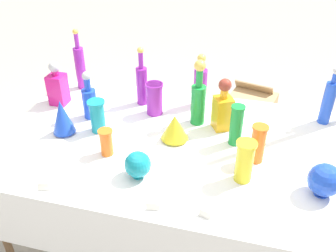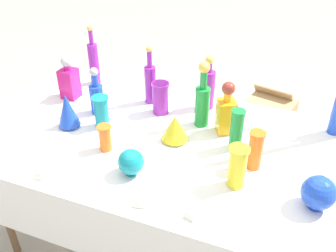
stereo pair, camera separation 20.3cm
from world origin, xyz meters
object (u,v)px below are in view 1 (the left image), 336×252
object	(u,v)px
slender_vase_2	(97,115)
fluted_vase_0	(175,127)
tall_bottle_2	(142,83)
slender_vase_1	(245,160)
square_decanter_0	(58,86)
cardboard_box_behind_left	(250,115)
slender_vase_5	(106,141)
square_decanter_1	(223,108)
tall_bottle_4	(328,101)
round_bowl_1	(138,165)
fluted_vase_1	(62,117)
slender_vase_3	(154,98)
slender_vase_0	(236,124)
tall_bottle_5	(198,98)
slender_vase_4	(258,143)
tall_bottle_3	(89,100)
tall_bottle_1	(200,85)
tall_bottle_0	(80,66)
round_bowl_0	(325,180)

from	to	relation	value
slender_vase_2	fluted_vase_0	xyz separation A→B (m)	(0.45, 0.02, -0.02)
tall_bottle_2	slender_vase_1	distance (m)	0.91
square_decanter_0	cardboard_box_behind_left	size ratio (longest dim) A/B	0.62
square_decanter_0	tall_bottle_2	bearing A→B (deg)	14.53
slender_vase_5	fluted_vase_0	xyz separation A→B (m)	(0.31, 0.22, 0.00)
square_decanter_1	tall_bottle_2	bearing A→B (deg)	163.31
tall_bottle_4	slender_vase_1	bearing A→B (deg)	-123.30
tall_bottle_2	round_bowl_1	world-z (taller)	tall_bottle_2
slender_vase_1	fluted_vase_1	world-z (taller)	slender_vase_1
tall_bottle_4	square_decanter_1	size ratio (longest dim) A/B	1.12
slender_vase_1	slender_vase_2	size ratio (longest dim) A/B	1.12
slender_vase_3	cardboard_box_behind_left	size ratio (longest dim) A/B	0.43
square_decanter_0	slender_vase_0	distance (m)	1.16
tall_bottle_5	square_decanter_0	bearing A→B (deg)	179.81
round_bowl_1	cardboard_box_behind_left	world-z (taller)	round_bowl_1
slender_vase_1	slender_vase_4	size ratio (longest dim) A/B	1.04
tall_bottle_5	tall_bottle_3	bearing A→B (deg)	-171.00
square_decanter_0	square_decanter_1	size ratio (longest dim) A/B	0.92
round_bowl_1	square_decanter_0	bearing A→B (deg)	142.22
square_decanter_0	fluted_vase_1	bearing A→B (deg)	-57.82
tall_bottle_4	slender_vase_4	bearing A→B (deg)	-127.72
tall_bottle_1	tall_bottle_4	xyz separation A→B (m)	(0.76, -0.01, -0.00)
round_bowl_1	tall_bottle_0	bearing A→B (deg)	130.17
square_decanter_0	fluted_vase_0	xyz separation A→B (m)	(0.82, -0.21, -0.04)
slender_vase_3	slender_vase_4	bearing A→B (deg)	-26.70
tall_bottle_0	cardboard_box_behind_left	world-z (taller)	tall_bottle_0
tall_bottle_3	square_decanter_0	bearing A→B (deg)	158.60
tall_bottle_3	slender_vase_4	size ratio (longest dim) A/B	1.44
tall_bottle_4	square_decanter_0	world-z (taller)	tall_bottle_4
round_bowl_0	slender_vase_5	bearing A→B (deg)	178.10
tall_bottle_2	tall_bottle_3	bearing A→B (deg)	-136.59
slender_vase_2	round_bowl_1	world-z (taller)	slender_vase_2
tall_bottle_1	round_bowl_1	bearing A→B (deg)	-101.84
slender_vase_2	fluted_vase_0	world-z (taller)	slender_vase_2
tall_bottle_4	slender_vase_5	bearing A→B (deg)	-151.37
square_decanter_1	slender_vase_5	distance (m)	0.68
square_decanter_0	slender_vase_5	size ratio (longest dim) A/B	1.97
square_decanter_1	fluted_vase_0	size ratio (longest dim) A/B	2.03
tall_bottle_2	round_bowl_1	bearing A→B (deg)	-73.76
slender_vase_5	cardboard_box_behind_left	size ratio (longest dim) A/B	0.31
slender_vase_0	slender_vase_5	xyz separation A→B (m)	(-0.64, -0.27, -0.04)
tall_bottle_4	slender_vase_0	distance (m)	0.61
round_bowl_0	round_bowl_1	bearing A→B (deg)	-173.64
tall_bottle_0	slender_vase_2	size ratio (longest dim) A/B	2.16
slender_vase_3	round_bowl_1	xyz separation A→B (m)	(0.09, -0.60, -0.04)
tall_bottle_1	round_bowl_0	size ratio (longest dim) A/B	2.16
slender_vase_4	tall_bottle_1	bearing A→B (deg)	128.46
square_decanter_0	round_bowl_0	distance (m)	1.65
tall_bottle_4	square_decanter_0	bearing A→B (deg)	-173.37
square_decanter_1	slender_vase_5	bearing A→B (deg)	-143.83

